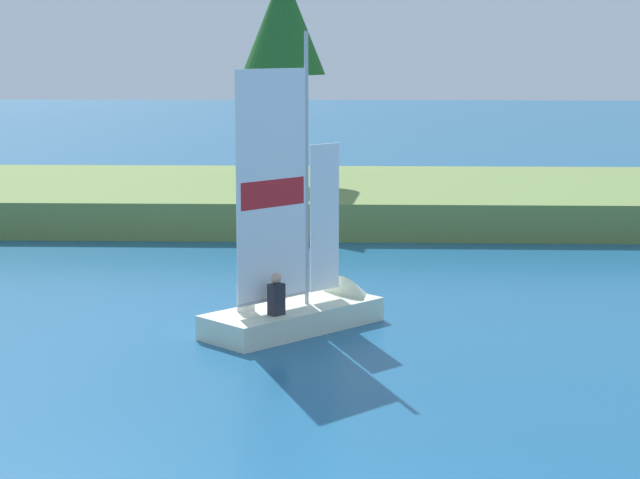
% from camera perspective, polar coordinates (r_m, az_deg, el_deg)
% --- Properties ---
extents(shore_bank, '(80.00, 10.03, 1.06)m').
position_cam_1_polar(shore_bank, '(36.61, 1.26, 2.01)').
color(shore_bank, olive).
rests_on(shore_bank, ground).
extents(shoreline_tree_centre, '(2.66, 2.66, 6.68)m').
position_cam_1_polar(shoreline_tree_centre, '(36.95, -1.83, 10.68)').
color(shoreline_tree_centre, brown).
rests_on(shoreline_tree_centre, shore_bank).
extents(sailboat, '(3.79, 3.87, 6.04)m').
position_cam_1_polar(sailboat, '(22.44, -0.25, -3.12)').
color(sailboat, silver).
rests_on(sailboat, ground).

